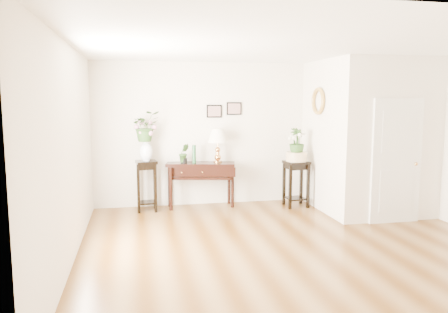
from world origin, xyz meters
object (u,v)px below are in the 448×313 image
object	(u,v)px
table_lamp	(218,144)
plant_stand_b	(296,184)
console_table	(201,185)
plant_stand_a	(147,186)

from	to	relation	value
table_lamp	plant_stand_b	world-z (taller)	table_lamp
console_table	plant_stand_b	distance (m)	1.85
console_table	table_lamp	world-z (taller)	table_lamp
table_lamp	plant_stand_a	distance (m)	1.56
plant_stand_a	console_table	bearing A→B (deg)	4.62
console_table	table_lamp	bearing A→B (deg)	12.64
console_table	plant_stand_a	xyz separation A→B (m)	(-1.03, -0.08, 0.04)
plant_stand_b	table_lamp	bearing A→B (deg)	168.05
console_table	plant_stand_b	world-z (taller)	plant_stand_b
plant_stand_a	plant_stand_b	distance (m)	2.87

